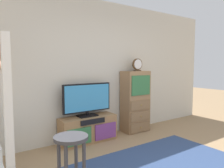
{
  "coord_description": "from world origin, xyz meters",
  "views": [
    {
      "loc": [
        -2.12,
        -1.24,
        1.43
      ],
      "look_at": [
        -0.07,
        1.74,
        1.11
      ],
      "focal_mm": 33.96,
      "sensor_mm": 36.0,
      "label": 1
    }
  ],
  "objects_px": {
    "side_cabinet": "(135,101)",
    "bar_stool_near": "(71,155)",
    "television": "(87,99)",
    "desk_clock": "(137,65)",
    "media_console": "(88,129)"
  },
  "relations": [
    {
      "from": "desk_clock",
      "to": "television",
      "type": "bearing_deg",
      "value": 178.62
    },
    {
      "from": "media_console",
      "to": "television",
      "type": "distance_m",
      "value": 0.57
    },
    {
      "from": "media_console",
      "to": "side_cabinet",
      "type": "distance_m",
      "value": 1.23
    },
    {
      "from": "side_cabinet",
      "to": "bar_stool_near",
      "type": "xyz_separation_m",
      "value": [
        -2.16,
        -1.54,
        -0.11
      ]
    },
    {
      "from": "side_cabinet",
      "to": "desk_clock",
      "type": "bearing_deg",
      "value": -24.46
    },
    {
      "from": "television",
      "to": "media_console",
      "type": "bearing_deg",
      "value": -90.0
    },
    {
      "from": "bar_stool_near",
      "to": "media_console",
      "type": "bearing_deg",
      "value": 56.68
    },
    {
      "from": "media_console",
      "to": "television",
      "type": "relative_size",
      "value": 1.12
    },
    {
      "from": "side_cabinet",
      "to": "desk_clock",
      "type": "height_order",
      "value": "desk_clock"
    },
    {
      "from": "television",
      "to": "desk_clock",
      "type": "xyz_separation_m",
      "value": [
        1.19,
        -0.03,
        0.63
      ]
    },
    {
      "from": "side_cabinet",
      "to": "bar_stool_near",
      "type": "height_order",
      "value": "side_cabinet"
    },
    {
      "from": "desk_clock",
      "to": "bar_stool_near",
      "type": "bearing_deg",
      "value": -145.25
    },
    {
      "from": "side_cabinet",
      "to": "bar_stool_near",
      "type": "relative_size",
      "value": 1.78
    },
    {
      "from": "desk_clock",
      "to": "media_console",
      "type": "bearing_deg",
      "value": 179.77
    },
    {
      "from": "media_console",
      "to": "desk_clock",
      "type": "relative_size",
      "value": 4.03
    }
  ]
}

